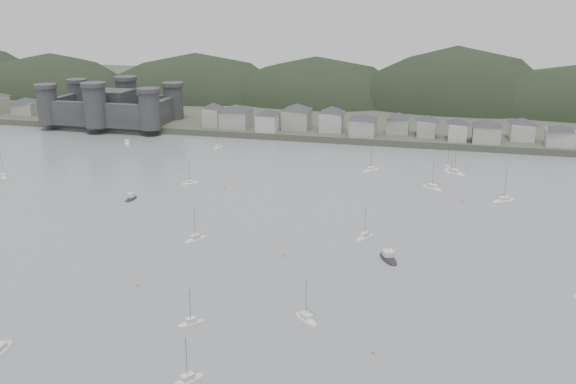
# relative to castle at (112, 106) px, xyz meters

# --- Properties ---
(ground) EXTENTS (900.00, 900.00, 0.00)m
(ground) POSITION_rel_castle_xyz_m (120.00, -179.80, -10.96)
(ground) COLOR slate
(ground) RESTS_ON ground
(far_shore_land) EXTENTS (900.00, 250.00, 3.00)m
(far_shore_land) POSITION_rel_castle_xyz_m (120.00, 115.20, -9.46)
(far_shore_land) COLOR #383D2D
(far_shore_land) RESTS_ON ground
(forested_ridge) EXTENTS (851.55, 103.94, 102.57)m
(forested_ridge) POSITION_rel_castle_xyz_m (124.83, 89.60, -22.25)
(forested_ridge) COLOR black
(forested_ridge) RESTS_ON ground
(castle) EXTENTS (66.00, 43.00, 20.00)m
(castle) POSITION_rel_castle_xyz_m (0.00, 0.00, 0.00)
(castle) COLOR #2F2F31
(castle) RESTS_ON far_shore_land
(waterfront_town) EXTENTS (451.48, 28.46, 12.92)m
(waterfront_town) POSITION_rel_castle_xyz_m (170.59, 3.54, -2.30)
(waterfront_town) COLOR gray
(waterfront_town) RESTS_ON far_shore_land
(moored_fleet) EXTENTS (245.24, 178.06, 13.54)m
(moored_fleet) POSITION_rel_castle_xyz_m (112.09, -116.38, -10.79)
(moored_fleet) COLOR silver
(moored_fleet) RESTS_ON ground
(motor_launch_near) EXTENTS (7.06, 9.69, 4.17)m
(motor_launch_near) POSITION_rel_castle_xyz_m (155.02, -136.47, -10.68)
(motor_launch_near) COLOR black
(motor_launch_near) RESTS_ON ground
(motor_launch_far) EXTENTS (2.49, 6.82, 3.65)m
(motor_launch_far) POSITION_rel_castle_xyz_m (66.10, -107.31, -10.66)
(motor_launch_far) COLOR black
(motor_launch_far) RESTS_ON ground
(mooring_buoys) EXTENTS (165.62, 135.98, 0.70)m
(mooring_buoys) POSITION_rel_castle_xyz_m (122.63, -125.37, -10.81)
(mooring_buoys) COLOR #C46F41
(mooring_buoys) RESTS_ON ground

